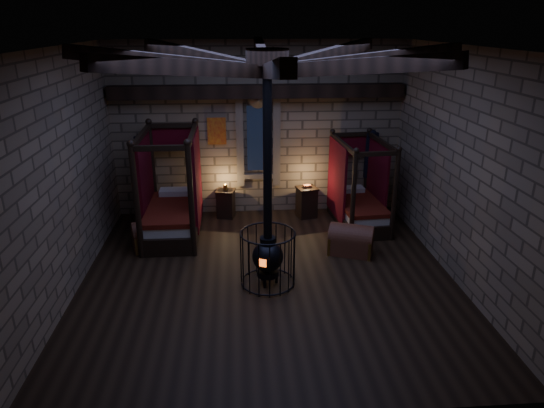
{
  "coord_description": "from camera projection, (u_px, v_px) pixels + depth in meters",
  "views": [
    {
      "loc": [
        -0.54,
        -8.13,
        4.59
      ],
      "look_at": [
        0.12,
        0.6,
        1.27
      ],
      "focal_mm": 32.0,
      "sensor_mm": 36.0,
      "label": 1
    }
  ],
  "objects": [
    {
      "name": "bed_left",
      "position": [
        173.0,
        210.0,
        10.96
      ],
      "size": [
        1.21,
        2.27,
        2.36
      ],
      "rotation": [
        0.0,
        0.0,
        0.0
      ],
      "color": "black",
      "rests_on": "ground"
    },
    {
      "name": "nightstand_left",
      "position": [
        226.0,
        203.0,
        11.99
      ],
      "size": [
        0.51,
        0.5,
        0.85
      ],
      "rotation": [
        0.0,
        0.0,
        -0.21
      ],
      "color": "black",
      "rests_on": "ground"
    },
    {
      "name": "stove",
      "position": [
        268.0,
        253.0,
        8.82
      ],
      "size": [
        1.01,
        1.01,
        4.05
      ],
      "rotation": [
        0.0,
        0.0,
        -0.42
      ],
      "color": "black",
      "rests_on": "ground"
    },
    {
      "name": "nightstand_right",
      "position": [
        307.0,
        202.0,
        11.99
      ],
      "size": [
        0.57,
        0.55,
        0.83
      ],
      "rotation": [
        0.0,
        0.0,
        0.23
      ],
      "color": "black",
      "rests_on": "ground"
    },
    {
      "name": "bed_right",
      "position": [
        358.0,
        204.0,
        11.53
      ],
      "size": [
        1.17,
        2.02,
        2.04
      ],
      "rotation": [
        0.0,
        0.0,
        0.07
      ],
      "color": "black",
      "rests_on": "ground"
    },
    {
      "name": "trunk_left",
      "position": [
        154.0,
        235.0,
        10.37
      ],
      "size": [
        0.99,
        0.78,
        0.64
      ],
      "rotation": [
        0.0,
        0.0,
        0.3
      ],
      "color": "brown",
      "rests_on": "ground"
    },
    {
      "name": "trunk_right",
      "position": [
        351.0,
        240.0,
        10.12
      ],
      "size": [
        1.03,
        0.84,
        0.65
      ],
      "rotation": [
        0.0,
        0.0,
        -0.36
      ],
      "color": "brown",
      "rests_on": "ground"
    },
    {
      "name": "room",
      "position": [
        267.0,
        75.0,
        8.0
      ],
      "size": [
        7.02,
        7.02,
        4.29
      ],
      "color": "black",
      "rests_on": "ground"
    }
  ]
}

